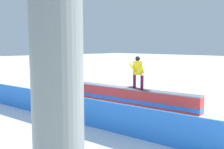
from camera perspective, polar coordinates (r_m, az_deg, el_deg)
The scene contains 4 objects.
ground_plane at distance 12.37m, azimuth 1.33°, elevation -5.95°, with size 120.00×120.00×0.00m, color white.
grind_box at distance 12.31m, azimuth 1.34°, elevation -4.47°, with size 7.95×1.76×0.72m.
snowboarder at distance 11.56m, azimuth 5.68°, elevation 0.72°, with size 1.48×0.65×1.46m.
safety_fence at distance 10.08m, azimuth -13.80°, elevation -6.30°, with size 13.88×0.06×0.91m, color #2F7EEB.
Camera 1 is at (-8.58, 8.52, 2.62)m, focal length 41.53 mm.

